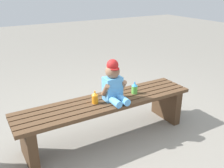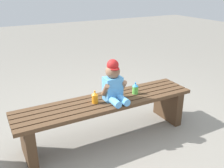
% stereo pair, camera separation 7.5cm
% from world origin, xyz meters
% --- Properties ---
extents(ground_plane, '(16.00, 16.00, 0.00)m').
position_xyz_m(ground_plane, '(0.00, 0.00, 0.00)').
color(ground_plane, gray).
extents(park_bench, '(1.79, 0.40, 0.41)m').
position_xyz_m(park_bench, '(0.00, -0.00, 0.28)').
color(park_bench, '#513823').
rests_on(park_bench, ground_plane).
extents(child_figure, '(0.23, 0.27, 0.40)m').
position_xyz_m(child_figure, '(0.06, -0.03, 0.59)').
color(child_figure, '#59A5E5').
rests_on(child_figure, park_bench).
extents(sippy_cup_left, '(0.06, 0.06, 0.12)m').
position_xyz_m(sippy_cup_left, '(-0.13, 0.00, 0.47)').
color(sippy_cup_left, orange).
rests_on(sippy_cup_left, park_bench).
extents(sippy_cup_right, '(0.06, 0.06, 0.12)m').
position_xyz_m(sippy_cup_right, '(0.32, 0.00, 0.47)').
color(sippy_cup_right, '#66CC4C').
rests_on(sippy_cup_right, park_bench).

